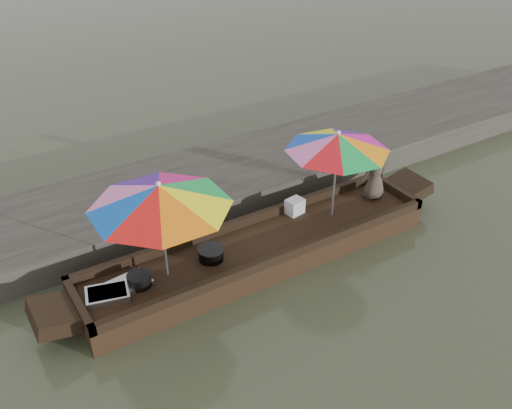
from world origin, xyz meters
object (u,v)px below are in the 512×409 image
umbrella_stern (335,176)px  tray_crayfish (107,294)px  cooking_pot (139,280)px  charcoal_grill (211,254)px  umbrella_bow (163,232)px  tray_scallop (129,284)px  supply_bag (295,206)px  vendor (375,171)px  boat_hull (259,252)px

umbrella_stern → tray_crayfish: bearing=179.4°
cooking_pot → charcoal_grill: (1.12, -0.00, -0.00)m
umbrella_bow → umbrella_stern: same height
tray_scallop → charcoal_grill: (1.26, -0.08, 0.06)m
cooking_pot → tray_crayfish: size_ratio=0.59×
charcoal_grill → umbrella_stern: size_ratio=0.22×
cooking_pot → umbrella_stern: (3.36, -0.04, 0.69)m
supply_bag → umbrella_stern: bearing=-42.8°
charcoal_grill → vendor: size_ratio=0.36×
umbrella_bow → umbrella_stern: bearing=0.0°
cooking_pot → umbrella_stern: bearing=-0.7°
tray_crayfish → charcoal_grill: bearing=-0.0°
supply_bag → umbrella_bow: bearing=-170.5°
supply_bag → umbrella_bow: 2.62m
boat_hull → supply_bag: bearing=23.7°
cooking_pot → umbrella_stern: size_ratio=0.21×
tray_crayfish → umbrella_stern: 3.89m
cooking_pot → vendor: bearing=1.1°
boat_hull → tray_crayfish: bearing=179.1°
tray_crayfish → supply_bag: 3.39m
boat_hull → cooking_pot: bearing=178.8°
vendor → supply_bag: bearing=-12.4°
boat_hull → tray_crayfish: tray_crayfish is taller
cooking_pot → vendor: vendor is taller
tray_scallop → supply_bag: (3.04, 0.30, 0.10)m
vendor → umbrella_stern: umbrella_stern is taller
tray_scallop → umbrella_stern: (3.49, -0.12, 0.74)m
boat_hull → supply_bag: 1.09m
charcoal_grill → umbrella_stern: umbrella_stern is taller
tray_scallop → boat_hull: bearing=-3.2°
tray_scallop → vendor: size_ratio=0.56×
umbrella_bow → tray_crayfish: bearing=177.4°
vendor → umbrella_bow: umbrella_bow is taller
supply_bag → umbrella_stern: size_ratio=0.17×
boat_hull → tray_crayfish: 2.42m
cooking_pot → boat_hull: bearing=-1.2°
tray_scallop → umbrella_bow: bearing=-12.1°
boat_hull → charcoal_grill: 0.86m
umbrella_bow → umbrella_stern: size_ratio=1.18×
umbrella_bow → boat_hull: bearing=0.0°
tray_scallop → vendor: 4.52m
boat_hull → supply_bag: supply_bag is taller
boat_hull → vendor: vendor is taller
supply_bag → umbrella_stern: umbrella_stern is taller
charcoal_grill → supply_bag: 1.82m
vendor → tray_crayfish: bearing=0.1°
tray_crayfish → tray_scallop: 0.34m
charcoal_grill → umbrella_bow: umbrella_bow is taller
boat_hull → tray_scallop: (-2.08, 0.12, 0.21)m
tray_scallop → supply_bag: bearing=5.7°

